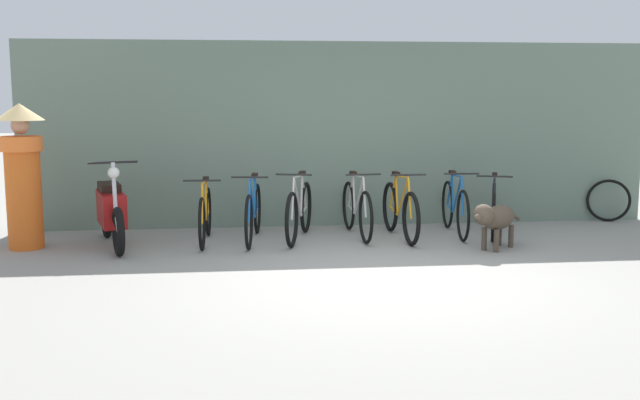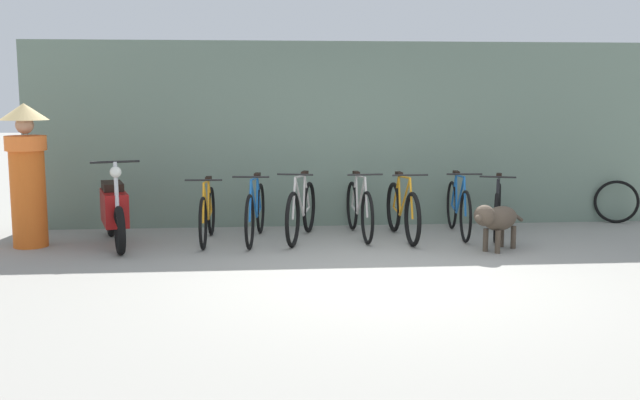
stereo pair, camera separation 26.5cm
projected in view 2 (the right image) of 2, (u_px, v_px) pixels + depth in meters
The scene contains 13 objects.
ground_plane at pixel (383, 277), 7.83m from camera, with size 60.00×60.00×0.00m, color gray.
shop_wall_back at pixel (347, 134), 10.79m from camera, with size 9.07×0.20×2.63m.
bicycle_0 at pixel (207, 215), 9.61m from camera, with size 0.46×1.61×0.86m.
bicycle_1 at pixel (255, 213), 9.69m from camera, with size 0.46×1.77×0.89m.
bicycle_2 at pixel (301, 211), 9.79m from camera, with size 0.57×1.69×0.91m.
bicycle_3 at pixel (359, 209), 9.99m from camera, with size 0.46×1.71×0.88m.
bicycle_4 at pixel (403, 211), 9.84m from camera, with size 0.46×1.70×0.89m.
bicycle_5 at pixel (458, 208), 10.08m from camera, with size 0.46×1.67×0.88m.
bicycle_6 at pixel (497, 210), 10.06m from camera, with size 0.66×1.63×0.85m.
motorcycle at pixel (114, 210), 9.40m from camera, with size 0.67×1.79×1.10m.
stray_dog at pixel (497, 219), 9.05m from camera, with size 0.88×0.83×0.60m.
person_in_robes at pixel (27, 169), 9.24m from camera, with size 0.65×0.65×1.78m.
spare_tire_left at pixel (616, 202), 11.02m from camera, with size 0.61×0.28×0.64m.
Camera 2 is at (-1.30, -7.56, 1.90)m, focal length 42.00 mm.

